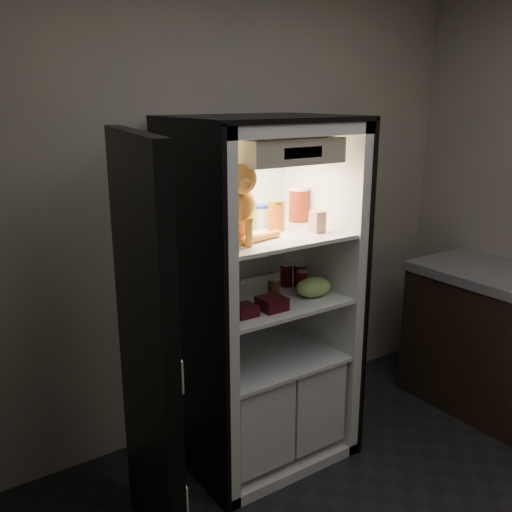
% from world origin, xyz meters
% --- Properties ---
extents(room_shell, '(3.60, 3.60, 3.60)m').
position_xyz_m(room_shell, '(0.00, 0.00, 1.62)').
color(room_shell, white).
rests_on(room_shell, floor).
extents(refrigerator, '(0.90, 0.72, 1.88)m').
position_xyz_m(refrigerator, '(0.00, 1.38, 0.79)').
color(refrigerator, white).
rests_on(refrigerator, floor).
extents(fridge_door, '(0.23, 0.86, 1.85)m').
position_xyz_m(fridge_door, '(-0.85, 0.94, 0.91)').
color(fridge_door, black).
rests_on(fridge_door, floor).
extents(tabby_cat, '(0.35, 0.42, 0.43)m').
position_xyz_m(tabby_cat, '(-0.23, 1.25, 1.45)').
color(tabby_cat, orange).
rests_on(tabby_cat, refrigerator).
extents(parmesan_shaker, '(0.06, 0.06, 0.16)m').
position_xyz_m(parmesan_shaker, '(-0.02, 1.42, 1.37)').
color(parmesan_shaker, '#23812F').
rests_on(parmesan_shaker, refrigerator).
extents(mayo_tub, '(0.09, 0.09, 0.13)m').
position_xyz_m(mayo_tub, '(0.04, 1.43, 1.35)').
color(mayo_tub, white).
rests_on(mayo_tub, refrigerator).
extents(salsa_jar, '(0.09, 0.09, 0.16)m').
position_xyz_m(salsa_jar, '(0.08, 1.33, 1.37)').
color(salsa_jar, maroon).
rests_on(salsa_jar, refrigerator).
extents(pepper_jar, '(0.11, 0.11, 0.19)m').
position_xyz_m(pepper_jar, '(0.32, 1.44, 1.39)').
color(pepper_jar, maroon).
rests_on(pepper_jar, refrigerator).
extents(cream_carton, '(0.06, 0.06, 0.11)m').
position_xyz_m(cream_carton, '(0.22, 1.17, 1.35)').
color(cream_carton, silver).
rests_on(cream_carton, refrigerator).
extents(soda_can_a, '(0.07, 0.07, 0.13)m').
position_xyz_m(soda_can_a, '(0.20, 1.40, 1.00)').
color(soda_can_a, black).
rests_on(soda_can_a, refrigerator).
extents(soda_can_b, '(0.07, 0.07, 0.12)m').
position_xyz_m(soda_can_b, '(0.27, 1.36, 1.00)').
color(soda_can_b, black).
rests_on(soda_can_b, refrigerator).
extents(soda_can_c, '(0.06, 0.06, 0.11)m').
position_xyz_m(soda_can_c, '(0.23, 1.29, 1.00)').
color(soda_can_c, black).
rests_on(soda_can_c, refrigerator).
extents(condiment_jar, '(0.07, 0.07, 0.09)m').
position_xyz_m(condiment_jar, '(0.07, 1.33, 0.99)').
color(condiment_jar, brown).
rests_on(condiment_jar, refrigerator).
extents(grape_bag, '(0.20, 0.15, 0.10)m').
position_xyz_m(grape_bag, '(0.22, 1.18, 0.99)').
color(grape_bag, '#8FC75D').
rests_on(grape_bag, refrigerator).
extents(berry_box_left, '(0.11, 0.11, 0.05)m').
position_xyz_m(berry_box_left, '(-0.24, 1.15, 0.97)').
color(berry_box_left, '#490C13').
rests_on(berry_box_left, refrigerator).
extents(berry_box_right, '(0.13, 0.13, 0.06)m').
position_xyz_m(berry_box_right, '(-0.08, 1.15, 0.97)').
color(berry_box_right, '#490C13').
rests_on(berry_box_right, refrigerator).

